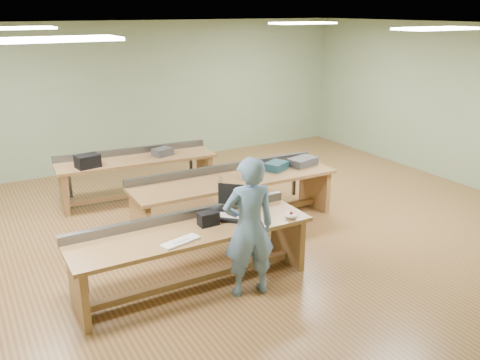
# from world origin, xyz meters

# --- Properties ---
(floor) EXTENTS (10.00, 10.00, 0.00)m
(floor) POSITION_xyz_m (0.00, 0.00, 0.00)
(floor) COLOR olive
(floor) RESTS_ON ground
(ceiling) EXTENTS (10.00, 10.00, 0.00)m
(ceiling) POSITION_xyz_m (0.00, 0.00, 3.00)
(ceiling) COLOR silver
(ceiling) RESTS_ON wall_back
(wall_back) EXTENTS (10.00, 0.04, 3.00)m
(wall_back) POSITION_xyz_m (0.00, 4.00, 1.50)
(wall_back) COLOR gray
(wall_back) RESTS_ON floor
(wall_front) EXTENTS (10.00, 0.04, 3.00)m
(wall_front) POSITION_xyz_m (0.00, -4.00, 1.50)
(wall_front) COLOR gray
(wall_front) RESTS_ON floor
(wall_right) EXTENTS (0.04, 8.00, 3.00)m
(wall_right) POSITION_xyz_m (5.00, 0.00, 1.50)
(wall_right) COLOR gray
(wall_right) RESTS_ON floor
(fluor_panels) EXTENTS (6.20, 3.50, 0.03)m
(fluor_panels) POSITION_xyz_m (0.00, 0.00, 2.97)
(fluor_panels) COLOR white
(fluor_panels) RESTS_ON ceiling
(workbench_front) EXTENTS (2.94, 0.80, 0.86)m
(workbench_front) POSITION_xyz_m (-1.11, -1.31, 0.56)
(workbench_front) COLOR #95623E
(workbench_front) RESTS_ON floor
(workbench_mid) EXTENTS (3.28, 0.94, 0.86)m
(workbench_mid) POSITION_xyz_m (0.27, 0.13, 0.57)
(workbench_mid) COLOR #95623E
(workbench_mid) RESTS_ON floor
(workbench_back) EXTENTS (2.77, 0.93, 0.86)m
(workbench_back) POSITION_xyz_m (-0.69, 1.92, 0.55)
(workbench_back) COLOR #95623E
(workbench_back) RESTS_ON floor
(person) EXTENTS (0.68, 0.52, 1.69)m
(person) POSITION_xyz_m (-0.61, -1.80, 0.85)
(person) COLOR #658AA6
(person) RESTS_ON floor
(laptop_base) EXTENTS (0.45, 0.44, 0.04)m
(laptop_base) POSITION_xyz_m (-0.57, -1.25, 0.77)
(laptop_base) COLOR black
(laptop_base) RESTS_ON workbench_front
(laptop_screen) EXTENTS (0.27, 0.24, 0.27)m
(laptop_screen) POSITION_xyz_m (-0.48, -1.15, 1.02)
(laptop_screen) COLOR black
(laptop_screen) RESTS_ON laptop_base
(keyboard) EXTENTS (0.49, 0.26, 0.03)m
(keyboard) POSITION_xyz_m (-1.38, -1.59, 0.76)
(keyboard) COLOR silver
(keyboard) RESTS_ON workbench_front
(trackball_mouse) EXTENTS (0.18, 0.20, 0.07)m
(trackball_mouse) POSITION_xyz_m (0.11, -1.62, 0.79)
(trackball_mouse) COLOR white
(trackball_mouse) RESTS_ON workbench_front
(camera_bag) EXTENTS (0.24, 0.15, 0.16)m
(camera_bag) POSITION_xyz_m (-0.89, -1.30, 0.83)
(camera_bag) COLOR black
(camera_bag) RESTS_ON workbench_front
(task_chair) EXTENTS (0.56, 0.56, 0.79)m
(task_chair) POSITION_xyz_m (0.05, -0.82, 0.29)
(task_chair) COLOR black
(task_chair) RESTS_ON floor
(parts_bin_teal) EXTENTS (0.44, 0.39, 0.13)m
(parts_bin_teal) POSITION_xyz_m (1.05, 0.13, 0.81)
(parts_bin_teal) COLOR #13343F
(parts_bin_teal) RESTS_ON workbench_mid
(parts_bin_grey) EXTENTS (0.52, 0.39, 0.13)m
(parts_bin_grey) POSITION_xyz_m (1.57, 0.12, 0.81)
(parts_bin_grey) COLOR #373739
(parts_bin_grey) RESTS_ON workbench_mid
(mug) EXTENTS (0.14, 0.14, 0.11)m
(mug) POSITION_xyz_m (0.42, 0.01, 0.80)
(mug) COLOR #373739
(mug) RESTS_ON workbench_mid
(drinks_can) EXTENTS (0.07, 0.07, 0.11)m
(drinks_can) POSITION_xyz_m (-0.04, 0.01, 0.80)
(drinks_can) COLOR #B8B8BD
(drinks_can) RESTS_ON workbench_mid
(storage_box_back) EXTENTS (0.41, 0.32, 0.21)m
(storage_box_back) POSITION_xyz_m (-1.56, 1.78, 0.86)
(storage_box_back) COLOR black
(storage_box_back) RESTS_ON workbench_back
(tray_back) EXTENTS (0.38, 0.33, 0.13)m
(tray_back) POSITION_xyz_m (-0.23, 1.84, 0.82)
(tray_back) COLOR #373739
(tray_back) RESTS_ON workbench_back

